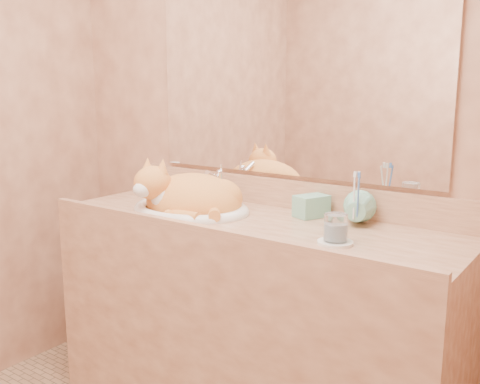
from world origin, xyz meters
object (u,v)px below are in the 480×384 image
Objects in this scene: vanity_counter at (249,325)px; water_glass at (336,228)px; sink_basin at (191,193)px; toothbrush_cup at (356,213)px; cat at (187,195)px; soap_dispenser at (299,195)px.

water_glass reaches higher than vanity_counter.
sink_basin is 4.05× the size of toothbrush_cup.
soap_dispenser is at bearing 10.59° from cat.
toothbrush_cup is at bearing 97.24° from water_glass.
water_glass is at bearing -17.84° from soap_dispenser.
vanity_counter is 0.57m from sink_basin.
vanity_counter is 0.55m from soap_dispenser.
toothbrush_cup is 1.38× the size of water_glass.
soap_dispenser reaches higher than toothbrush_cup.
toothbrush_cup is (0.24, -0.01, -0.04)m from soap_dispenser.
soap_dispenser reaches higher than cat.
vanity_counter is at bearing -116.65° from soap_dispenser.
soap_dispenser reaches higher than water_glass.
soap_dispenser is (0.42, 0.14, 0.02)m from sink_basin.
vanity_counter is at bearing -2.75° from cat.
water_glass is (0.26, -0.22, -0.04)m from soap_dispenser.
toothbrush_cup is at bearing 2.71° from cat.
sink_basin is (-0.28, -0.02, 0.50)m from vanity_counter.
vanity_counter is 3.25× the size of sink_basin.
cat is at bearing -173.27° from vanity_counter.
soap_dispenser is 0.24m from toothbrush_cup.
cat is at bearing 174.21° from water_glass.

